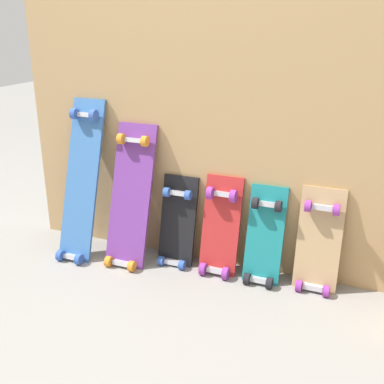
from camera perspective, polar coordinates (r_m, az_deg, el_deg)
The scene contains 8 objects.
ground_plane at distance 2.57m, azimuth 0.59°, elevation -8.44°, with size 12.00×12.00×0.00m, color gray.
plywood_wall_panel at distance 2.36m, azimuth 1.29°, elevation 9.71°, with size 2.01×0.04×1.60m, color tan.
skateboard_blue at distance 2.61m, azimuth -13.32°, elevation 0.65°, with size 0.19×0.34×0.91m.
skateboard_purple at distance 2.50m, azimuth -7.53°, elevation -1.24°, with size 0.22×0.30×0.80m.
skateboard_black at distance 2.49m, azimuth -1.82°, elevation -4.32°, with size 0.19×0.18×0.54m.
skateboard_red at distance 2.40m, azimuth 3.40°, elevation -4.88°, with size 0.19×0.19×0.56m.
skateboard_teal at distance 2.35m, azimuth 8.69°, elevation -6.00°, with size 0.18×0.19×0.54m.
skateboard_natural at distance 2.33m, azimuth 15.02°, elevation -6.46°, with size 0.21×0.16×0.57m.
Camera 1 is at (0.82, -2.10, 1.24)m, focal length 44.05 mm.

